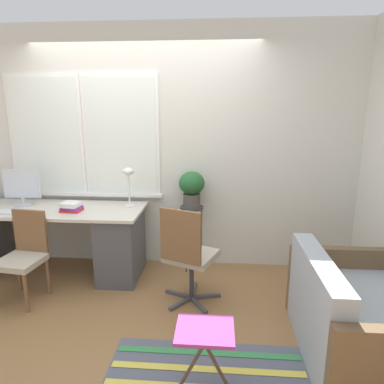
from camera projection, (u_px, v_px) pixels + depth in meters
name	position (u px, v px, depth m)	size (l,w,h in m)	color
ground_plane	(135.00, 293.00, 3.43)	(14.00, 14.00, 0.00)	olive
wall_back_with_window	(144.00, 149.00, 3.89)	(9.00, 0.12, 2.70)	silver
desk	(48.00, 239.00, 3.76)	(2.11, 0.72, 0.76)	beige
monitor	(22.00, 187.00, 3.74)	(0.41, 0.18, 0.40)	silver
keyboard	(6.00, 212.00, 3.50)	(0.39, 0.13, 0.02)	silver
mouse	(30.00, 213.00, 3.45)	(0.05, 0.08, 0.04)	silver
desk_lamp	(128.00, 176.00, 3.67)	(0.12, 0.12, 0.43)	white
book_stack	(71.00, 207.00, 3.55)	(0.22, 0.19, 0.10)	red
desk_chair_wooden	(23.00, 254.00, 3.26)	(0.43, 0.44, 0.85)	brown
office_chair_swivel	(188.00, 254.00, 3.14)	(0.56, 0.58, 0.96)	#47474C
couch_loveseat	(356.00, 322.00, 2.51)	(0.83, 1.23, 0.77)	#9EA8B2
plant_stand	(192.00, 215.00, 3.82)	(0.26, 0.26, 0.75)	#333338
potted_plant	(192.00, 187.00, 3.74)	(0.28, 0.28, 0.39)	#514C47
floor_rug_striped	(207.00, 379.00, 2.34)	(1.41, 0.76, 0.01)	#565B6B
folding_stool	(205.00, 336.00, 2.16)	(0.37, 0.31, 0.46)	#93337A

